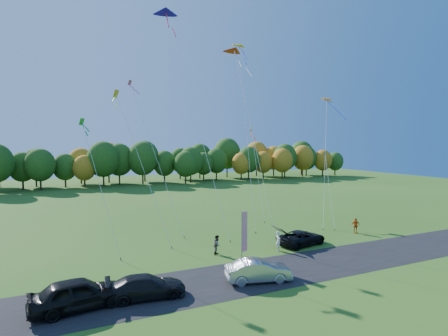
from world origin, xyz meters
name	(u,v)px	position (x,y,z in m)	size (l,w,h in m)	color
ground	(253,255)	(0.00, 0.00, 0.00)	(160.00, 160.00, 0.00)	#265416
asphalt_strip	(279,270)	(0.00, -4.00, 0.01)	(90.00, 6.00, 0.01)	black
tree_line	(136,185)	(0.00, 55.00, 0.00)	(116.00, 12.00, 10.00)	#1E4711
black_suv	(302,238)	(5.57, 0.73, 0.68)	(2.24, 4.86, 1.35)	black
silver_sedan	(258,271)	(-2.43, -5.10, 0.74)	(1.57, 4.51, 1.49)	#A9AAAE
dark_truck_a	(146,287)	(-9.96, -4.50, 0.70)	(1.95, 4.80, 1.39)	black
dark_truck_b	(78,294)	(-13.77, -4.38, 0.90)	(2.12, 5.26, 1.79)	black
person_tailgate_a	(278,241)	(2.57, 0.11, 0.87)	(0.63, 0.42, 1.74)	silver
person_tailgate_b	(217,245)	(-2.68, 1.46, 0.81)	(0.79, 0.61, 1.62)	gray
person_east	(355,226)	(13.34, 1.91, 0.81)	(0.95, 0.39, 1.61)	#C75312
feather_flag	(244,231)	(-1.68, -1.50, 2.57)	(0.55, 0.16, 4.20)	#999999
kite_delta_blue	(194,112)	(-1.70, 9.99, 12.81)	(4.56, 12.39, 26.40)	#4C3F33
kite_parafoil_orange	(246,127)	(5.49, 11.78, 11.42)	(5.24, 11.86, 23.11)	#4C3F33
kite_delta_red	(252,128)	(3.98, 7.63, 11.09)	(2.39, 8.62, 21.40)	#4C3F33
kite_parafoil_rainbow	(325,157)	(14.61, 8.33, 7.77)	(8.70, 8.54, 15.94)	#4C3F33
kite_diamond_yellow	(142,166)	(-7.66, 7.83, 7.29)	(4.40, 7.11, 15.12)	#4C3F33
kite_diamond_green	(100,187)	(-11.67, 5.13, 5.77)	(3.02, 4.31, 11.87)	#4C3F33
kite_diamond_white	(257,171)	(8.14, 13.64, 5.89)	(2.81, 7.99, 12.27)	#4C3F33
kite_diamond_pink	(155,155)	(-5.59, 11.36, 8.23)	(4.26, 8.46, 16.85)	#4C3F33
kite_diamond_blue_low	(330,189)	(13.19, 5.83, 4.22)	(2.52, 4.66, 8.77)	#4C3F33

